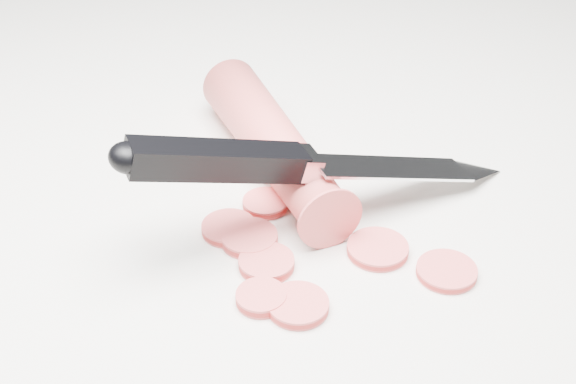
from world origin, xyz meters
TOP-DOWN VIEW (x-y plane):
  - ground at (0.00, 0.00)m, footprint 2.40×2.40m
  - carrot at (0.04, 0.03)m, footprint 0.07×0.19m
  - carrot_slice_0 at (-0.02, -0.10)m, footprint 0.04×0.04m
  - carrot_slice_1 at (0.03, -0.05)m, footprint 0.03×0.03m
  - carrot_slice_2 at (-0.02, -0.02)m, footprint 0.04×0.04m
  - carrot_slice_3 at (-0.02, -0.04)m, footprint 0.04×0.04m
  - carrot_slice_4 at (0.01, -0.01)m, footprint 0.03×0.03m
  - carrot_slice_5 at (-0.02, -0.06)m, footprint 0.03×0.03m
  - carrot_slice_6 at (0.07, -0.13)m, footprint 0.04×0.04m
  - carrot_slice_7 at (0.05, -0.09)m, footprint 0.04×0.04m
  - carrot_slice_8 at (-0.04, -0.09)m, footprint 0.03×0.03m
  - kitchen_knife at (0.04, -0.04)m, footprint 0.28×0.08m

SIDE VIEW (x-z plane):
  - ground at x=0.00m, z-range 0.00..0.00m
  - carrot_slice_6 at x=0.07m, z-range 0.00..0.01m
  - carrot_slice_4 at x=0.01m, z-range 0.00..0.01m
  - carrot_slice_7 at x=0.05m, z-range 0.00..0.01m
  - carrot_slice_1 at x=0.03m, z-range 0.00..0.01m
  - carrot_slice_2 at x=-0.02m, z-range 0.00..0.01m
  - carrot_slice_0 at x=-0.02m, z-range 0.00..0.01m
  - carrot_slice_5 at x=-0.02m, z-range 0.00..0.01m
  - carrot_slice_8 at x=-0.04m, z-range 0.00..0.01m
  - carrot_slice_3 at x=-0.02m, z-range 0.00..0.01m
  - carrot at x=0.04m, z-range 0.00..0.04m
  - kitchen_knife at x=0.04m, z-range 0.00..0.09m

